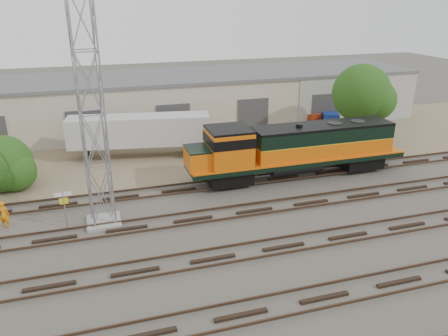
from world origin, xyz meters
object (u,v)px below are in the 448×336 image
object	(u,v)px
locomotive	(294,148)
semi_trailer	(143,131)
signal_tower	(92,117)
worker	(4,214)

from	to	relation	value
locomotive	semi_trailer	world-z (taller)	locomotive
signal_tower	semi_trailer	size ratio (longest dim) A/B	1.14
semi_trailer	locomotive	bearing A→B (deg)	-28.50
locomotive	semi_trailer	distance (m)	12.84
signal_tower	worker	distance (m)	8.11
signal_tower	semi_trailer	xyz separation A→B (m)	(3.85, 11.09, -4.34)
worker	semi_trailer	distance (m)	13.77
signal_tower	worker	size ratio (longest dim) A/B	7.93
locomotive	worker	world-z (taller)	locomotive
locomotive	worker	size ratio (longest dim) A/B	9.83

